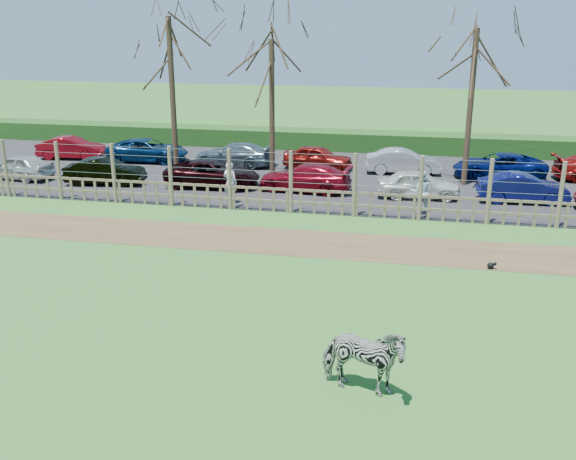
% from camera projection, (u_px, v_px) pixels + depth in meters
% --- Properties ---
extents(ground, '(120.00, 120.00, 0.00)m').
position_uv_depth(ground, '(236.00, 292.00, 18.08)').
color(ground, '#578B3F').
rests_on(ground, ground).
extents(dirt_strip, '(34.00, 2.80, 0.01)m').
position_uv_depth(dirt_strip, '(271.00, 241.00, 22.28)').
color(dirt_strip, brown).
rests_on(dirt_strip, ground).
extents(asphalt, '(44.00, 13.00, 0.04)m').
position_uv_depth(asphalt, '(317.00, 176.00, 31.59)').
color(asphalt, '#232326').
rests_on(asphalt, ground).
extents(hedge, '(46.00, 2.00, 1.10)m').
position_uv_depth(hedge, '(335.00, 140.00, 37.94)').
color(hedge, '#1E4716').
rests_on(hedge, ground).
extents(fence, '(30.16, 0.16, 2.50)m').
position_uv_depth(fence, '(291.00, 193.00, 25.29)').
color(fence, brown).
rests_on(fence, ground).
extents(tree_left, '(4.80, 4.80, 7.88)m').
position_uv_depth(tree_left, '(171.00, 59.00, 29.22)').
color(tree_left, '#3D2B1E').
rests_on(tree_left, ground).
extents(tree_mid, '(4.80, 4.80, 6.83)m').
position_uv_depth(tree_mid, '(272.00, 76.00, 29.53)').
color(tree_mid, '#3D2B1E').
rests_on(tree_mid, ground).
extents(tree_right, '(4.80, 4.80, 7.35)m').
position_uv_depth(tree_right, '(474.00, 70.00, 28.18)').
color(tree_right, '#3D2B1E').
rests_on(tree_right, ground).
extents(zebra, '(1.93, 1.13, 1.53)m').
position_uv_depth(zebra, '(363.00, 360.00, 12.94)').
color(zebra, gray).
rests_on(zebra, ground).
extents(visitor_a, '(0.72, 0.58, 1.72)m').
position_uv_depth(visitor_a, '(230.00, 182.00, 26.57)').
color(visitor_a, silver).
rests_on(visitor_a, asphalt).
extents(visitor_b, '(0.96, 0.81, 1.72)m').
position_uv_depth(visitor_b, '(420.00, 192.00, 25.05)').
color(visitor_b, silver).
rests_on(visitor_b, asphalt).
extents(crow, '(0.28, 0.21, 0.23)m').
position_uv_depth(crow, '(491.00, 265.00, 19.71)').
color(crow, black).
rests_on(crow, ground).
extents(car_0, '(3.68, 1.87, 1.20)m').
position_uv_depth(car_0, '(18.00, 167.00, 30.69)').
color(car_0, '#B9BAB2').
rests_on(car_0, asphalt).
extents(car_1, '(3.78, 1.76, 1.20)m').
position_uv_depth(car_1, '(105.00, 171.00, 29.69)').
color(car_1, black).
rests_on(car_1, asphalt).
extents(car_2, '(4.40, 2.19, 1.20)m').
position_uv_depth(car_2, '(212.00, 174.00, 29.25)').
color(car_2, black).
rests_on(car_2, asphalt).
extents(car_3, '(4.26, 2.02, 1.20)m').
position_uv_depth(car_3, '(305.00, 178.00, 28.50)').
color(car_3, maroon).
rests_on(car_3, asphalt).
extents(car_4, '(3.62, 1.69, 1.20)m').
position_uv_depth(car_4, '(419.00, 184.00, 27.38)').
color(car_4, silver).
rests_on(car_4, asphalt).
extents(car_5, '(3.72, 1.50, 1.20)m').
position_uv_depth(car_5, '(523.00, 188.00, 26.74)').
color(car_5, '#0D104E').
rests_on(car_5, asphalt).
extents(car_7, '(3.76, 1.66, 1.20)m').
position_uv_depth(car_7, '(71.00, 148.00, 35.20)').
color(car_7, maroon).
rests_on(car_7, asphalt).
extents(car_8, '(4.42, 2.23, 1.20)m').
position_uv_depth(car_8, '(148.00, 150.00, 34.55)').
color(car_8, '#072248').
rests_on(car_8, asphalt).
extents(car_9, '(4.22, 1.92, 1.20)m').
position_uv_depth(car_9, '(234.00, 155.00, 33.45)').
color(car_9, slate).
rests_on(car_9, asphalt).
extents(car_10, '(3.68, 1.87, 1.20)m').
position_uv_depth(car_10, '(318.00, 157.00, 32.74)').
color(car_10, maroon).
rests_on(car_10, asphalt).
extents(car_11, '(3.73, 1.54, 1.20)m').
position_uv_depth(car_11, '(403.00, 161.00, 31.80)').
color(car_11, '#B9B4B9').
rests_on(car_11, asphalt).
extents(car_12, '(4.51, 2.45, 1.20)m').
position_uv_depth(car_12, '(499.00, 166.00, 30.80)').
color(car_12, '#061153').
rests_on(car_12, asphalt).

